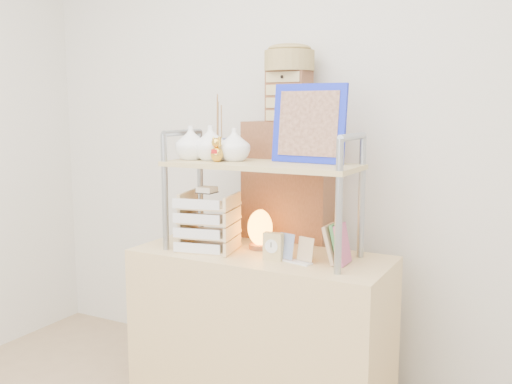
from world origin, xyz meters
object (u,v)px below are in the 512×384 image
salt_lamp (260,229)px  letter_tray (208,225)px  desk (261,330)px  cabinet (289,251)px

salt_lamp → letter_tray: bearing=-147.6°
desk → letter_tray: letter_tray is taller
desk → salt_lamp: size_ratio=6.30×
cabinet → salt_lamp: bearing=-95.0°
cabinet → letter_tray: (-0.23, -0.43, 0.20)m
desk → cabinet: 0.48m
letter_tray → salt_lamp: 0.25m
desk → cabinet: cabinet is taller
cabinet → salt_lamp: cabinet is taller
cabinet → salt_lamp: 0.34m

